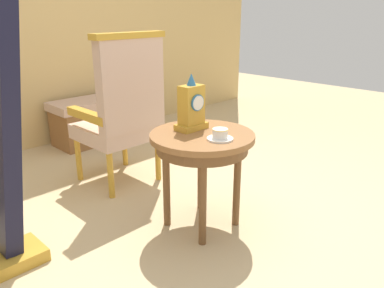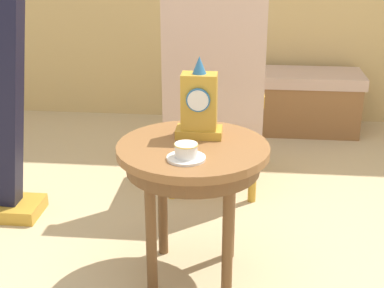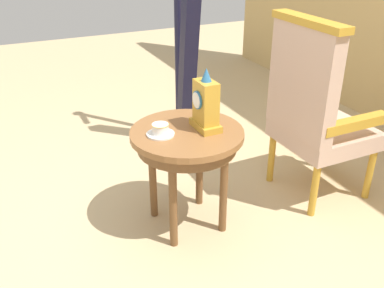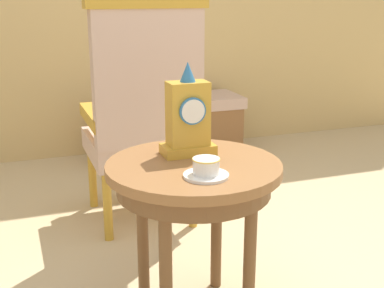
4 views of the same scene
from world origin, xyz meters
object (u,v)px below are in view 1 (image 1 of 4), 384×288
(mantel_clock, at_px, (192,107))
(armchair, at_px, (123,109))
(window_bench, at_px, (103,118))
(teacup_left, at_px, (220,135))
(side_table, at_px, (202,146))

(mantel_clock, bearing_deg, armchair, 88.58)
(window_bench, bearing_deg, teacup_left, -104.43)
(side_table, bearing_deg, mantel_clock, 81.67)
(armchair, bearing_deg, mantel_clock, -91.42)
(armchair, distance_m, window_bench, 1.23)
(side_table, height_order, teacup_left, teacup_left)
(teacup_left, relative_size, mantel_clock, 0.44)
(mantel_clock, relative_size, armchair, 0.29)
(side_table, distance_m, teacup_left, 0.18)
(mantel_clock, height_order, window_bench, mantel_clock)
(side_table, height_order, mantel_clock, mantel_clock)
(armchair, xyz_separation_m, window_bench, (0.48, 1.07, -0.37))
(mantel_clock, distance_m, window_bench, 1.94)
(side_table, xyz_separation_m, mantel_clock, (0.01, 0.10, 0.22))
(mantel_clock, relative_size, window_bench, 0.33)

